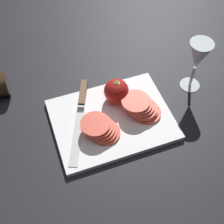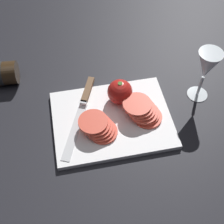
% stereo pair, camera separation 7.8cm
% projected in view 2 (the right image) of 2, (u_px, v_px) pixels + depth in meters
% --- Properties ---
extents(ground_plane, '(3.00, 3.00, 0.00)m').
position_uv_depth(ground_plane, '(84.00, 129.00, 0.91)').
color(ground_plane, black).
extents(cutting_board, '(0.34, 0.26, 0.02)m').
position_uv_depth(cutting_board, '(112.00, 120.00, 0.92)').
color(cutting_board, white).
rests_on(cutting_board, ground_plane).
extents(wine_glass, '(0.07, 0.07, 0.18)m').
position_uv_depth(wine_glass, '(207.00, 67.00, 0.89)').
color(wine_glass, silver).
rests_on(wine_glass, ground_plane).
extents(whole_tomato, '(0.08, 0.08, 0.08)m').
position_uv_depth(whole_tomato, '(120.00, 92.00, 0.92)').
color(whole_tomato, red).
rests_on(whole_tomato, cutting_board).
extents(knife, '(0.14, 0.28, 0.01)m').
position_uv_depth(knife, '(84.00, 100.00, 0.94)').
color(knife, silver).
rests_on(knife, cutting_board).
extents(tomato_slice_stack_near, '(0.11, 0.10, 0.04)m').
position_uv_depth(tomato_slice_stack_near, '(98.00, 127.00, 0.87)').
color(tomato_slice_stack_near, '#DB4C38').
rests_on(tomato_slice_stack_near, cutting_board).
extents(tomato_slice_stack_far, '(0.11, 0.11, 0.05)m').
position_uv_depth(tomato_slice_stack_far, '(143.00, 111.00, 0.90)').
color(tomato_slice_stack_far, '#DB4C38').
rests_on(tomato_slice_stack_far, cutting_board).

